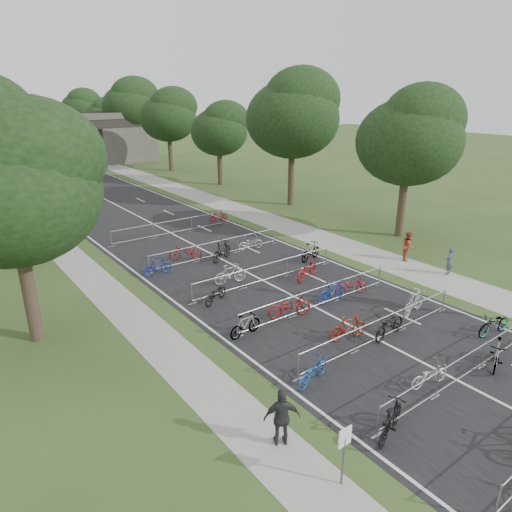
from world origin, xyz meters
The scene contains 44 objects.
road centered at (0.00, 50.00, 0.01)m, with size 11.00×140.00×0.01m, color black.
sidewalk_right centered at (8.00, 50.00, 0.01)m, with size 3.00×140.00×0.01m, color gray.
sidewalk_left centered at (-7.50, 50.00, 0.01)m, with size 2.00×140.00×0.01m, color gray.
lane_markings centered at (0.00, 50.00, 0.00)m, with size 0.12×140.00×0.00m, color silver.
overpass_bridge centered at (0.00, 65.00, 3.53)m, with size 31.00×8.00×7.05m.
park_sign centered at (-6.80, 3.00, 1.27)m, with size 0.45×0.06×1.83m.
tree_left_0 centered at (-11.39, 15.93, 6.49)m, with size 6.72×6.72×10.25m.
tree_right_0 centered at (13.11, 15.93, 6.92)m, with size 7.17×7.17×10.93m.
tree_right_1 centered at (13.11, 27.93, 7.90)m, with size 8.18×8.18×12.47m.
tree_right_2 centered at (13.11, 39.93, 5.95)m, with size 6.16×6.16×9.39m.
tree_right_3 centered at (13.11, 51.93, 6.92)m, with size 7.17×7.17×10.93m.
tree_right_4 centered at (13.11, 63.93, 7.90)m, with size 8.18×8.18×12.47m.
tree_right_5 centered at (13.11, 75.93, 5.95)m, with size 6.16×6.16×9.39m.
tree_right_6 centered at (13.11, 87.93, 6.92)m, with size 7.17×7.17×10.93m.
barrier_row_1 centered at (0.00, 3.60, 0.55)m, with size 9.70×0.08×1.10m.
barrier_row_2 centered at (0.00, 7.20, 0.55)m, with size 9.70×0.08×1.10m.
barrier_row_3 centered at (0.00, 11.00, 0.55)m, with size 9.70×0.08×1.10m.
barrier_row_4 centered at (0.00, 15.00, 0.55)m, with size 9.70×0.08×1.10m.
barrier_row_5 centered at (0.00, 20.00, 0.55)m, with size 9.70×0.08×1.10m.
barrier_row_6 centered at (0.00, 26.00, 0.55)m, with size 9.70×0.08×1.10m.
bike_4 centered at (-4.30, 3.37, 0.59)m, with size 0.55×1.95×1.17m, color black.
bike_5 centered at (-1.14, 4.14, 0.44)m, with size 0.58×1.67×0.88m, color #9E9FA5.
bike_6 centered at (1.93, 3.32, 0.55)m, with size 0.51×1.82×1.09m, color #95989C.
bike_7 centered at (4.30, 4.61, 0.50)m, with size 0.66×1.90×1.00m, color #95989C.
bike_8 centered at (-4.30, 6.76, 0.46)m, with size 0.62×1.77×0.93m, color #1C4C9A.
bike_9 centered at (-1.01, 8.11, 0.55)m, with size 0.52×1.84×1.11m, color maroon.
bike_10 centered at (0.55, 7.17, 0.54)m, with size 0.72×2.07×1.09m, color black.
bike_11 centered at (3.17, 7.85, 0.60)m, with size 0.56×2.00×1.20m, color #B4B4BC.
bike_12 centered at (-4.30, 10.92, 0.50)m, with size 0.47×1.68×1.01m, color #95989C.
bike_13 centered at (-1.67, 11.11, 0.55)m, with size 0.73×2.10×1.10m, color maroon.
bike_14 centered at (1.10, 11.05, 0.56)m, with size 0.53×1.86×1.12m, color navy.
bike_15 centered at (2.58, 11.18, 0.46)m, with size 0.60×1.73×0.91m, color maroon.
bike_16 centered at (-3.58, 14.48, 0.46)m, with size 0.62×1.77×0.93m, color black.
bike_17 centered at (-1.68, 15.98, 0.56)m, with size 0.52×1.85×1.11m, color #A09EA6.
bike_18 centered at (2.11, 14.02, 0.56)m, with size 0.75×2.14×1.12m, color maroon.
bike_19 centered at (4.30, 16.05, 0.59)m, with size 0.55×1.95×1.17m, color #95989C.
bike_20 centered at (-4.30, 19.51, 0.51)m, with size 0.48×1.69×1.02m, color navy.
bike_21 centered at (-1.84, 20.73, 0.53)m, with size 0.70×2.00×1.05m, color maroon.
bike_22 centered at (-0.09, 19.32, 0.61)m, with size 0.57×2.03×1.22m, color black.
bike_23 centered at (2.58, 19.96, 0.45)m, with size 0.60×1.71×0.90m, color #9F9FA6.
bike_27 centered at (4.22, 26.51, 0.53)m, with size 0.50×1.77×1.06m, color maroon.
pedestrian_a centered at (9.05, 9.68, 0.79)m, with size 0.58×0.38×1.58m, color #353E50.
pedestrian_b centered at (9.20, 12.53, 0.90)m, with size 0.87×0.68×1.79m, color #983A21.
pedestrian_c centered at (-7.13, 5.10, 0.93)m, with size 1.09×0.45×1.86m, color #29292C.
Camera 1 is at (-14.24, -3.15, 9.90)m, focal length 32.00 mm.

